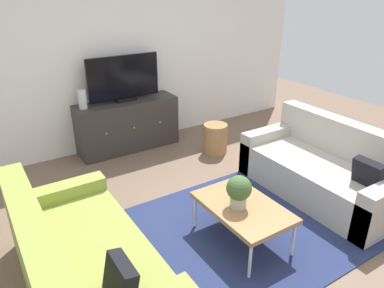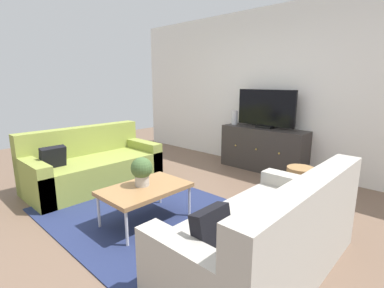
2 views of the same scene
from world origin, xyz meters
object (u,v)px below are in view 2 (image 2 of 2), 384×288
(couch_left_side, at_px, (92,167))
(coffee_table, at_px, (145,190))
(tv_console, at_px, (263,149))
(couch_right_side, at_px, (272,240))
(wicker_basket, at_px, (300,183))
(potted_plant, at_px, (142,170))
(glass_vase, at_px, (235,118))
(flat_screen_tv, at_px, (266,109))

(couch_left_side, bearing_deg, coffee_table, -6.37)
(coffee_table, relative_size, tv_console, 0.62)
(couch_right_side, xyz_separation_m, tv_console, (-1.43, 2.37, 0.09))
(couch_right_side, bearing_deg, wicker_basket, 105.54)
(coffee_table, xyz_separation_m, potted_plant, (-0.06, 0.01, 0.20))
(glass_vase, bearing_deg, tv_console, -0.00)
(glass_vase, bearing_deg, couch_left_side, -109.62)
(coffee_table, distance_m, flat_screen_tv, 2.65)
(couch_left_side, height_order, tv_console, couch_left_side)
(potted_plant, relative_size, glass_vase, 1.25)
(couch_left_side, relative_size, glass_vase, 7.30)
(glass_vase, relative_size, wicker_basket, 0.58)
(couch_left_side, height_order, coffee_table, couch_left_side)
(tv_console, bearing_deg, couch_right_side, -59.02)
(wicker_basket, bearing_deg, glass_vase, 153.18)
(couch_right_side, distance_m, tv_console, 2.77)
(couch_right_side, xyz_separation_m, coffee_table, (-1.38, -0.17, 0.09))
(couch_left_side, bearing_deg, couch_right_side, 0.00)
(coffee_table, xyz_separation_m, glass_vase, (-0.65, 2.54, 0.48))
(couch_right_side, distance_m, glass_vase, 3.18)
(couch_left_side, height_order, glass_vase, glass_vase)
(coffee_table, xyz_separation_m, tv_console, (-0.04, 2.54, -0.01))
(wicker_basket, bearing_deg, flat_screen_tv, 140.13)
(tv_console, height_order, flat_screen_tv, flat_screen_tv)
(couch_right_side, height_order, tv_console, couch_right_side)
(coffee_table, bearing_deg, wicker_basket, 61.36)
(flat_screen_tv, bearing_deg, couch_left_side, -121.23)
(couch_right_side, bearing_deg, potted_plant, -173.62)
(couch_left_side, bearing_deg, flat_screen_tv, 58.77)
(potted_plant, distance_m, glass_vase, 2.62)
(coffee_table, bearing_deg, potted_plant, 173.88)
(couch_right_side, height_order, coffee_table, couch_right_side)
(potted_plant, xyz_separation_m, flat_screen_tv, (0.01, 2.56, 0.47))
(potted_plant, xyz_separation_m, glass_vase, (-0.59, 2.54, 0.28))
(couch_right_side, relative_size, potted_plant, 5.83)
(potted_plant, bearing_deg, glass_vase, 103.15)
(coffee_table, bearing_deg, glass_vase, 104.30)
(coffee_table, bearing_deg, flat_screen_tv, 90.94)
(coffee_table, height_order, potted_plant, potted_plant)
(wicker_basket, bearing_deg, tv_console, 140.83)
(couch_right_side, height_order, glass_vase, glass_vase)
(couch_left_side, relative_size, couch_right_side, 1.00)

